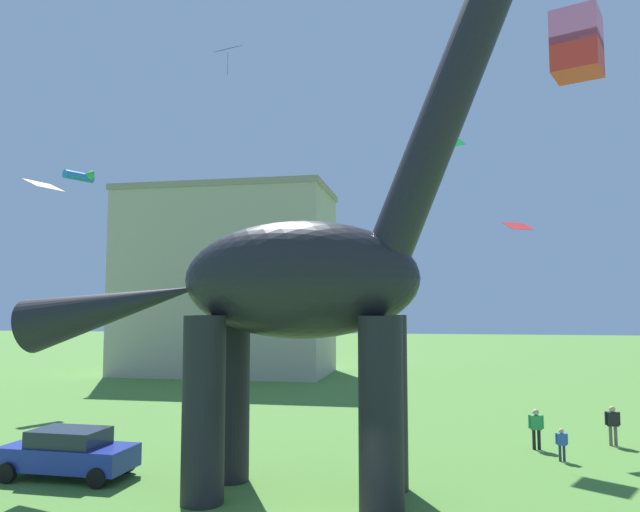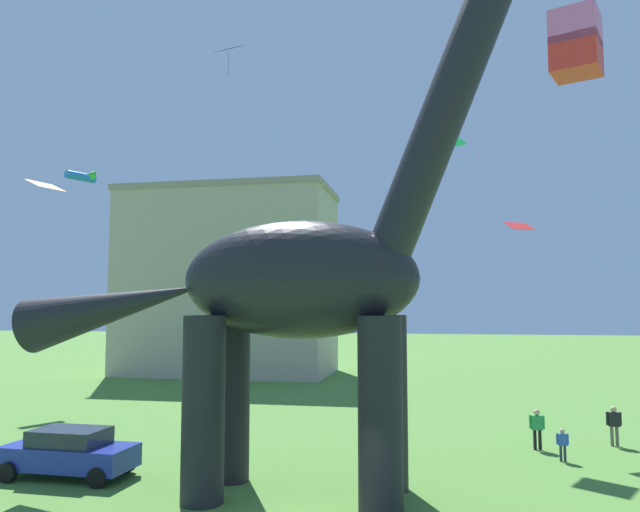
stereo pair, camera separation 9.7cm
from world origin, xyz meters
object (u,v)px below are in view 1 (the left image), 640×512
(kite_high_right, at_px, (44,185))
(person_far_spectator, at_px, (613,422))
(kite_mid_right, at_px, (577,45))
(dinosaur_sculpture, at_px, (297,280))
(kite_mid_left, at_px, (81,176))
(kite_high_left, at_px, (228,49))
(kite_far_left, at_px, (444,142))
(person_strolling_adult, at_px, (536,425))
(kite_near_high, at_px, (518,226))
(person_watching_child, at_px, (562,441))
(parked_sedan_left, at_px, (69,452))

(kite_high_right, bearing_deg, person_far_spectator, -2.67)
(kite_high_right, height_order, kite_mid_right, kite_high_right)
(kite_mid_right, bearing_deg, kite_high_right, 148.19)
(dinosaur_sculpture, distance_m, kite_mid_left, 26.83)
(person_far_spectator, relative_size, kite_high_left, 1.05)
(kite_far_left, bearing_deg, kite_mid_left, 165.74)
(person_strolling_adult, relative_size, kite_near_high, 1.09)
(kite_near_high, height_order, kite_high_right, kite_high_right)
(person_far_spectator, relative_size, kite_far_left, 0.72)
(person_far_spectator, distance_m, kite_mid_left, 33.63)
(person_watching_child, xyz_separation_m, kite_far_left, (-3.85, 6.05, 12.83))
(dinosaur_sculpture, height_order, kite_far_left, dinosaur_sculpture)
(person_strolling_adult, relative_size, kite_far_left, 0.71)
(kite_near_high, xyz_separation_m, kite_mid_left, (-26.48, 6.92, 4.93))
(person_watching_child, xyz_separation_m, kite_mid_left, (-27.09, 11.96, 13.42))
(person_strolling_adult, bearing_deg, person_far_spectator, -103.57)
(kite_high_left, height_order, kite_far_left, kite_high_left)
(kite_high_left, bearing_deg, kite_high_right, 172.76)
(kite_near_high, relative_size, kite_mid_right, 1.05)
(person_strolling_adult, distance_m, kite_mid_right, 15.53)
(parked_sedan_left, height_order, kite_high_right, kite_high_right)
(kite_far_left, bearing_deg, kite_high_right, -174.85)
(kite_near_high, distance_m, kite_mid_right, 15.17)
(dinosaur_sculpture, distance_m, kite_high_left, 15.23)
(person_watching_child, height_order, kite_mid_right, kite_mid_right)
(person_strolling_adult, height_order, kite_mid_left, kite_mid_left)
(kite_high_right, relative_size, kite_high_left, 1.32)
(person_watching_child, bearing_deg, person_far_spectator, 176.15)
(kite_high_left, xyz_separation_m, kite_mid_left, (-13.27, 9.06, -3.57))
(kite_high_left, relative_size, kite_far_left, 0.69)
(person_watching_child, relative_size, kite_high_left, 0.77)
(kite_high_left, bearing_deg, kite_far_left, 17.54)
(kite_high_left, relative_size, kite_mid_right, 1.10)
(dinosaur_sculpture, relative_size, parked_sedan_left, 4.11)
(parked_sedan_left, distance_m, person_far_spectator, 20.35)
(person_watching_child, relative_size, kite_mid_right, 0.85)
(dinosaur_sculpture, bearing_deg, person_watching_child, 21.55)
(kite_near_high, distance_m, kite_far_left, 5.50)
(kite_mid_left, bearing_deg, person_watching_child, -23.81)
(person_watching_child, bearing_deg, kite_mid_right, 29.00)
(kite_near_high, bearing_deg, kite_far_left, 162.65)
(kite_high_right, distance_m, kite_mid_left, 8.57)
(parked_sedan_left, distance_m, kite_mid_right, 18.68)
(dinosaur_sculpture, xyz_separation_m, kite_mid_left, (-18.64, 17.65, 7.81))
(parked_sedan_left, relative_size, person_far_spectator, 2.72)
(person_far_spectator, height_order, kite_far_left, kite_far_left)
(kite_far_left, bearing_deg, person_watching_child, -57.54)
(kite_high_left, distance_m, kite_mid_left, 16.46)
(kite_high_right, bearing_deg, kite_high_left, -7.24)
(person_strolling_adult, distance_m, kite_far_left, 13.70)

